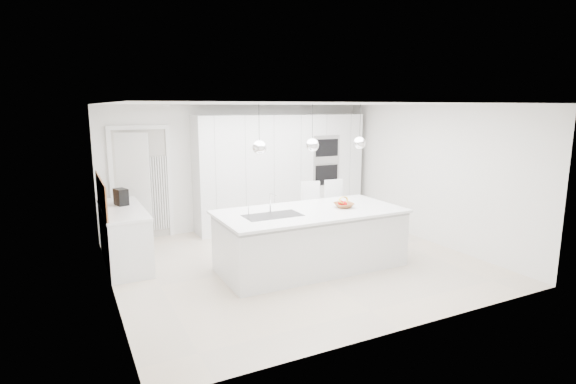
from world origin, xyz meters
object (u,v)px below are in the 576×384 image
island_base (311,241)px  bar_stool_right (337,213)px  espresso_machine (121,197)px  bar_stool_left (314,215)px  fruit_bowl (344,205)px

island_base → bar_stool_right: bearing=40.1°
espresso_machine → bar_stool_left: espresso_machine is taller
fruit_bowl → bar_stool_right: size_ratio=0.26×
island_base → espresso_machine: bearing=145.4°
espresso_machine → bar_stool_right: (3.57, -0.87, -0.46)m
island_base → espresso_machine: espresso_machine is taller
espresso_machine → bar_stool_right: 3.70m
fruit_bowl → bar_stool_right: bar_stool_right is taller
espresso_machine → bar_stool_left: 3.26m
espresso_machine → bar_stool_left: bearing=-30.4°
fruit_bowl → bar_stool_left: size_ratio=0.27×
island_base → espresso_machine: size_ratio=10.52×
fruit_bowl → espresso_machine: bearing=150.3°
island_base → fruit_bowl: 0.76m
espresso_machine → bar_stool_left: size_ratio=0.23×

